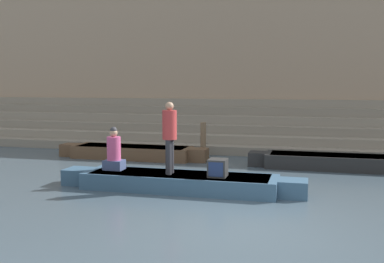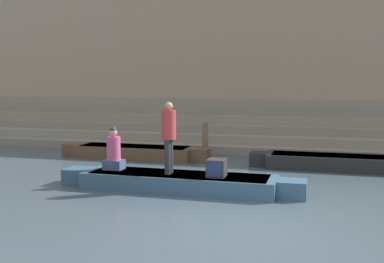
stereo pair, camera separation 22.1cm
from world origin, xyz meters
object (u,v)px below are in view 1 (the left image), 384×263
at_px(moored_boat_distant, 132,152).
at_px(mooring_post, 203,140).
at_px(person_standing, 170,133).
at_px(person_rowing, 114,153).
at_px(moored_boat_shore, 330,161).
at_px(tv_set, 218,168).
at_px(rowboat_main, 179,181).

distance_m(moored_boat_distant, mooring_post, 2.49).
height_order(person_standing, person_rowing, person_standing).
distance_m(person_standing, moored_boat_shore, 5.54).
distance_m(person_rowing, moored_boat_distant, 4.14).
distance_m(tv_set, moored_boat_shore, 4.70).
height_order(rowboat_main, mooring_post, mooring_post).
xyz_separation_m(person_standing, tv_set, (1.18, -0.03, -0.79)).
relative_size(rowboat_main, moored_boat_distant, 1.14).
bearing_deg(person_rowing, rowboat_main, 8.24).
bearing_deg(moored_boat_shore, person_standing, -134.97).
bearing_deg(mooring_post, moored_boat_shore, -15.18).
relative_size(person_standing, tv_set, 3.74).
bearing_deg(mooring_post, rowboat_main, -83.27).
xyz_separation_m(rowboat_main, mooring_post, (-0.58, 4.92, 0.40)).
bearing_deg(moored_boat_shore, person_rowing, -145.36).
distance_m(person_standing, mooring_post, 5.04).
relative_size(rowboat_main, mooring_post, 4.92).
relative_size(person_standing, moored_boat_shore, 0.35).
xyz_separation_m(person_standing, moored_boat_shore, (3.83, 3.83, -1.16)).
bearing_deg(rowboat_main, person_standing, -167.09).
relative_size(person_standing, moored_boat_distant, 0.33).
bearing_deg(person_standing, rowboat_main, -1.51).
bearing_deg(moored_boat_distant, tv_set, -42.76).
relative_size(rowboat_main, person_rowing, 5.53).
bearing_deg(person_rowing, person_standing, 6.05).
distance_m(rowboat_main, mooring_post, 4.97).
bearing_deg(mooring_post, moored_boat_distant, -158.89).
relative_size(rowboat_main, tv_set, 13.01).
height_order(tv_set, moored_boat_distant, tv_set).
distance_m(tv_set, moored_boat_distant, 5.63).
bearing_deg(person_rowing, tv_set, 7.67).
bearing_deg(rowboat_main, person_rowing, 178.00).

